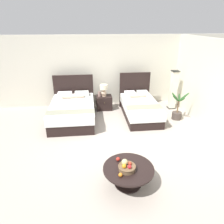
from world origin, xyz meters
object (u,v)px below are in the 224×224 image
vase (99,94)px  loose_orange (120,175)px  table_lamp (104,89)px  bed_near_window (73,110)px  nightstand (104,103)px  floor_lamp_corner (173,90)px  loose_apple (118,159)px  potted_palm (177,112)px  bed_near_corner (140,107)px  fruit_bowl (127,167)px  coffee_table (128,172)px

vase → loose_orange: size_ratio=2.47×
table_lamp → vase: table_lamp is taller
bed_near_window → table_lamp: bed_near_window is taller
nightstand → floor_lamp_corner: 2.58m
bed_near_window → vase: bearing=38.4°
loose_apple → bed_near_window: bearing=110.2°
loose_apple → potted_palm: potted_palm is taller
bed_near_corner → fruit_bowl: bearing=-108.1°
table_lamp → bed_near_window: bearing=-144.1°
nightstand → fruit_bowl: size_ratio=1.68×
loose_apple → floor_lamp_corner: (2.56, 3.51, 0.27)m
nightstand → table_lamp: bearing=90.0°
coffee_table → table_lamp: bearing=92.1°
bed_near_corner → table_lamp: size_ratio=4.83×
bed_near_window → floor_lamp_corner: 3.70m
nightstand → floor_lamp_corner: floor_lamp_corner is taller
loose_orange → floor_lamp_corner: 4.75m
bed_near_corner → loose_orange: (-1.21, -3.41, 0.12)m
bed_near_corner → loose_apple: bed_near_corner is taller
table_lamp → loose_apple: (-0.02, -3.74, -0.32)m
vase → coffee_table: size_ratio=0.19×
bed_near_window → table_lamp: 1.43m
fruit_bowl → bed_near_window: bearing=110.4°
nightstand → floor_lamp_corner: (2.53, -0.21, 0.46)m
coffee_table → loose_apple: bearing=125.2°
nightstand → floor_lamp_corner: bearing=-4.7°
bed_near_corner → vase: bed_near_corner is taller
bed_near_corner → vase: bearing=151.3°
fruit_bowl → loose_apple: bearing=112.7°
floor_lamp_corner → potted_palm: floor_lamp_corner is taller
coffee_table → potted_palm: size_ratio=1.05×
bed_near_window → bed_near_corner: (2.26, 0.01, -0.01)m
bed_near_corner → floor_lamp_corner: (1.37, 0.57, 0.40)m
bed_near_window → coffee_table: size_ratio=2.20×
nightstand → fruit_bowl: 4.02m
table_lamp → coffee_table: size_ratio=0.43×
nightstand → loose_orange: (-0.05, -4.18, 0.19)m
bed_near_corner → floor_lamp_corner: bearing=22.4°
potted_palm → vase: bearing=156.2°
vase → potted_palm: bearing=-23.8°
vase → floor_lamp_corner: bearing=-3.5°
fruit_bowl → floor_lamp_corner: (2.43, 3.80, 0.24)m
table_lamp → loose_orange: table_lamp is taller
nightstand → vase: bearing=-166.8°
bed_near_window → fruit_bowl: bearing=-69.6°
loose_apple → bed_near_corner: bearing=68.1°
bed_near_corner → loose_orange: bed_near_corner is taller
fruit_bowl → loose_apple: fruit_bowl is taller
table_lamp → floor_lamp_corner: floor_lamp_corner is taller
coffee_table → loose_orange: (-0.19, -0.22, 0.13)m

